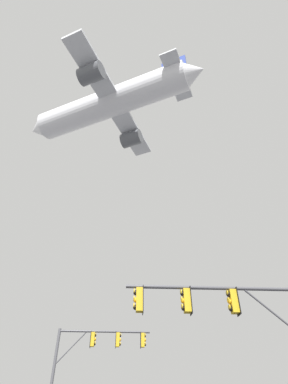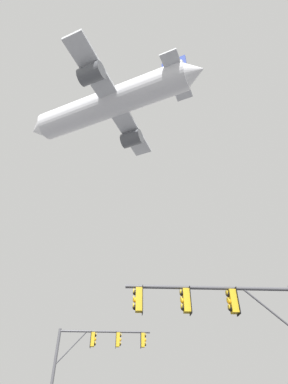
{
  "view_description": "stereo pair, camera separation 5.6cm",
  "coord_description": "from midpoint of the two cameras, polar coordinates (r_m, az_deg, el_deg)",
  "views": [
    {
      "loc": [
        -0.81,
        -5.26,
        1.42
      ],
      "look_at": [
        0.3,
        13.62,
        15.49
      ],
      "focal_mm": 28.33,
      "sensor_mm": 36.0,
      "label": 1
    },
    {
      "loc": [
        -0.76,
        -5.26,
        1.42
      ],
      "look_at": [
        0.3,
        13.62,
        15.49
      ],
      "focal_mm": 28.33,
      "sensor_mm": 36.0,
      "label": 2
    }
  ],
  "objects": [
    {
      "name": "signal_pole_near",
      "position": [
        12.98,
        15.73,
        -21.67
      ],
      "size": [
        6.89,
        0.47,
        5.76
      ],
      "color": "#4C4C51",
      "rests_on": "ground"
    },
    {
      "name": "signal_pole_far",
      "position": [
        23.68,
        -9.57,
        -27.53
      ],
      "size": [
        6.48,
        0.5,
        6.44
      ],
      "color": "#4C4C51",
      "rests_on": "ground"
    },
    {
      "name": "airplane",
      "position": [
        48.48,
        -6.42,
        16.22
      ],
      "size": [
        28.09,
        21.69,
        8.08
      ],
      "color": "white"
    }
  ]
}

